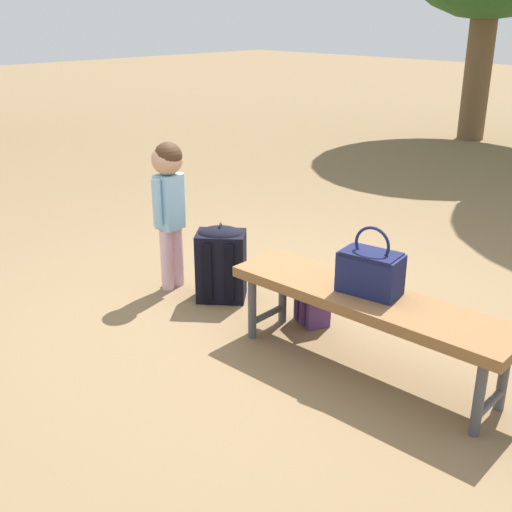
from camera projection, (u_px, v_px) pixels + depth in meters
ground_plane at (276, 314)px, 4.13m from camera, size 40.00×40.00×0.00m
park_bench at (368, 305)px, 3.35m from camera, size 1.62×0.47×0.45m
handbag at (370, 270)px, 3.31m from camera, size 0.35×0.23×0.37m
child_standing at (169, 192)px, 4.29m from camera, size 0.21×0.28×1.03m
backpack_large at (221, 261)px, 4.26m from camera, size 0.40×0.39×0.54m
backpack_small at (313, 297)px, 3.96m from camera, size 0.25×0.22×0.35m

